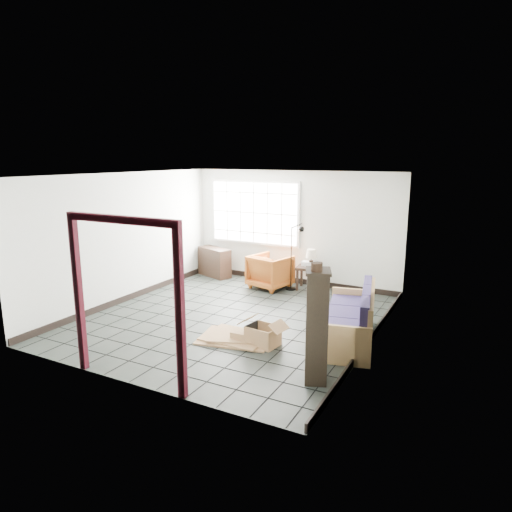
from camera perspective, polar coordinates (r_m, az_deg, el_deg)
The scene contains 15 objects.
ground at distance 8.45m, azimuth -2.77°, elevation -7.78°, with size 5.50×5.50×0.00m, color black.
room_shell at distance 8.05m, azimuth -2.79°, elevation 3.57°, with size 5.02×5.52×2.61m.
window_panel at distance 10.86m, azimuth -0.21°, elevation 5.44°, with size 2.32×0.08×1.52m.
doorway_trim at distance 5.97m, azimuth -16.13°, elevation -2.95°, with size 1.80×0.08×2.20m.
futon_sofa at distance 7.53m, azimuth 12.04°, elevation -8.06°, with size 1.15×2.07×0.87m.
armchair at distance 10.24m, azimuth 1.82°, elevation -1.72°, with size 0.81×0.76×0.83m, color brown.
side_table at distance 10.19m, azimuth 6.50°, elevation -1.80°, with size 0.53×0.53×0.52m.
table_lamp at distance 10.12m, azimuth 6.93°, elevation 0.19°, with size 0.31×0.31×0.39m.
projector at distance 10.22m, azimuth 6.55°, elevation -0.94°, with size 0.29×0.23×0.10m.
floor_lamp at distance 9.99m, azimuth 5.01°, elevation 0.16°, with size 0.46×0.29×1.50m.
console_shelf at distance 11.29m, azimuth -5.21°, elevation -0.76°, with size 0.98×0.65×0.71m.
tall_shelf at distance 6.00m, azimuth 7.60°, elevation -8.61°, with size 0.45×0.50×1.51m.
pot at distance 5.70m, azimuth 7.61°, elevation -1.37°, with size 0.17×0.17×0.11m.
open_box at distance 7.26m, azimuth 0.88°, elevation -9.90°, with size 0.80×0.47×0.43m.
cardboard_pile at distance 7.51m, azimuth -2.40°, elevation -10.04°, with size 1.30×1.04×0.17m.
Camera 1 is at (4.03, -6.83, 2.90)m, focal length 32.00 mm.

